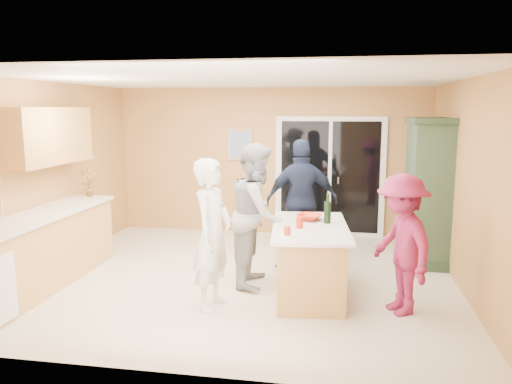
% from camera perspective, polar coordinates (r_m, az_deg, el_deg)
% --- Properties ---
extents(floor, '(5.50, 5.50, 0.00)m').
position_cam_1_polar(floor, '(6.76, -1.42, -9.76)').
color(floor, beige).
rests_on(floor, ground).
extents(ceiling, '(5.50, 5.00, 0.10)m').
position_cam_1_polar(ceiling, '(6.39, -1.51, 12.81)').
color(ceiling, white).
rests_on(ceiling, wall_back).
extents(wall_back, '(5.50, 0.10, 2.60)m').
position_cam_1_polar(wall_back, '(8.90, 1.68, 3.49)').
color(wall_back, tan).
rests_on(wall_back, ground).
extents(wall_front, '(5.50, 0.10, 2.60)m').
position_cam_1_polar(wall_front, '(4.07, -8.35, -3.80)').
color(wall_front, tan).
rests_on(wall_front, ground).
extents(wall_left, '(0.10, 5.00, 2.60)m').
position_cam_1_polar(wall_left, '(7.49, -22.60, 1.63)').
color(wall_left, tan).
rests_on(wall_left, ground).
extents(wall_right, '(0.10, 5.00, 2.60)m').
position_cam_1_polar(wall_right, '(6.50, 23.03, 0.52)').
color(wall_right, tan).
rests_on(wall_right, ground).
extents(left_cabinet_run, '(0.65, 3.05, 1.24)m').
position_cam_1_polar(left_cabinet_run, '(6.63, -24.76, -6.87)').
color(left_cabinet_run, tan).
rests_on(left_cabinet_run, floor).
extents(upper_cabinets, '(0.35, 1.60, 0.75)m').
position_cam_1_polar(upper_cabinets, '(7.17, -22.55, 5.94)').
color(upper_cabinets, tan).
rests_on(upper_cabinets, wall_left).
extents(sliding_door, '(1.90, 0.07, 2.10)m').
position_cam_1_polar(sliding_door, '(8.81, 8.42, 1.69)').
color(sliding_door, silver).
rests_on(sliding_door, floor).
extents(framed_picture, '(0.46, 0.04, 0.56)m').
position_cam_1_polar(framed_picture, '(8.94, -1.84, 5.45)').
color(framed_picture, '#A78953').
rests_on(framed_picture, wall_back).
extents(kitchen_island, '(1.04, 1.71, 0.86)m').
position_cam_1_polar(kitchen_island, '(6.09, 6.13, -8.02)').
color(kitchen_island, tan).
rests_on(kitchen_island, floor).
extents(green_hutch, '(0.61, 1.15, 2.11)m').
position_cam_1_polar(green_hutch, '(7.67, 18.99, -0.05)').
color(green_hutch, '#233824').
rests_on(green_hutch, floor).
extents(woman_white, '(0.50, 0.68, 1.70)m').
position_cam_1_polar(woman_white, '(5.58, -4.99, -4.86)').
color(woman_white, silver).
rests_on(woman_white, floor).
extents(woman_grey, '(0.69, 0.88, 1.81)m').
position_cam_1_polar(woman_grey, '(6.33, 0.18, -2.58)').
color(woman_grey, '#99999B').
rests_on(woman_grey, floor).
extents(woman_navy, '(1.14, 0.70, 1.81)m').
position_cam_1_polar(woman_navy, '(7.27, 5.27, -1.06)').
color(woman_navy, '#1A2039').
rests_on(woman_navy, floor).
extents(woman_magenta, '(0.92, 1.15, 1.55)m').
position_cam_1_polar(woman_magenta, '(5.67, 16.27, -5.77)').
color(woman_magenta, '#8D1E47').
rests_on(woman_magenta, floor).
extents(serving_bowl, '(0.37, 0.37, 0.07)m').
position_cam_1_polar(serving_bowl, '(6.27, 6.12, -2.87)').
color(serving_bowl, '#B72914').
rests_on(serving_bowl, kitchen_island).
extents(tulip_vase, '(0.26, 0.20, 0.43)m').
position_cam_1_polar(tulip_vase, '(7.80, -18.62, 1.08)').
color(tulip_vase, red).
rests_on(tulip_vase, left_cabinet_run).
extents(tumbler_near, '(0.11, 0.11, 0.12)m').
position_cam_1_polar(tumbler_near, '(5.84, 4.98, -3.51)').
color(tumbler_near, '#B72914').
rests_on(tumbler_near, kitchen_island).
extents(tumbler_far, '(0.08, 0.08, 0.11)m').
position_cam_1_polar(tumbler_far, '(5.45, 3.59, -4.54)').
color(tumbler_far, '#B72914').
rests_on(tumbler_far, kitchen_island).
extents(wine_bottle, '(0.08, 0.08, 0.37)m').
position_cam_1_polar(wine_bottle, '(6.11, 8.17, -2.24)').
color(wine_bottle, black).
rests_on(wine_bottle, kitchen_island).
extents(white_plate, '(0.23, 0.23, 0.02)m').
position_cam_1_polar(white_plate, '(5.48, 3.58, -4.95)').
color(white_plate, white).
rests_on(white_plate, kitchen_island).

